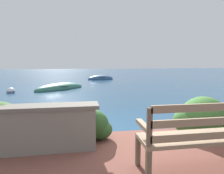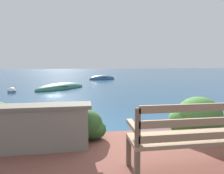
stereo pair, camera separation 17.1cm
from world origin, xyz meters
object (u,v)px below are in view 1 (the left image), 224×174
at_px(park_bench, 202,134).
at_px(mooring_buoy, 11,91).
at_px(rowboat_mid, 101,79).
at_px(rowboat_nearest, 60,88).

relative_size(park_bench, mooring_buoy, 3.57).
height_order(park_bench, rowboat_mid, park_bench).
xyz_separation_m(park_bench, rowboat_nearest, (-2.66, 9.75, -0.65)).
relative_size(rowboat_nearest, rowboat_mid, 1.24).
bearing_deg(rowboat_mid, mooring_buoy, 36.27).
relative_size(rowboat_nearest, mooring_buoy, 7.01).
distance_m(park_bench, rowboat_nearest, 10.13).
xyz_separation_m(park_bench, mooring_buoy, (-5.05, 8.76, -0.63)).
bearing_deg(rowboat_mid, rowboat_nearest, 47.24).
bearing_deg(rowboat_nearest, park_bench, 65.64).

